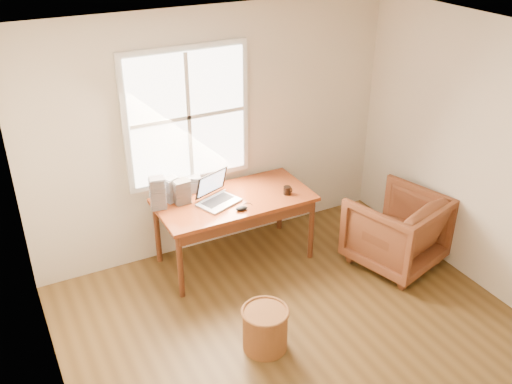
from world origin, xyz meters
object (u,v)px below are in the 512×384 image
laptop (218,189)px  coffee_mug (287,190)px  desk (234,200)px  cd_stack_a (171,189)px  armchair (396,230)px  wicker_stool (265,329)px

laptop → coffee_mug: (0.71, -0.14, -0.12)m
desk → cd_stack_a: cd_stack_a is taller
desk → coffee_mug: bearing=-18.7°
desk → cd_stack_a: 0.65m
armchair → desk: bearing=-45.4°
armchair → cd_stack_a: bearing=-43.7°
armchair → laptop: laptop is taller
desk → coffee_mug: 0.56m
desk → wicker_stool: 1.48m
wicker_stool → cd_stack_a: size_ratio=1.52×
laptop → cd_stack_a: (-0.40, 0.28, -0.04)m
armchair → laptop: bearing=-41.7°
coffee_mug → wicker_stool: bearing=-140.6°
desk → coffee_mug: (0.52, -0.18, 0.06)m
desk → armchair: size_ratio=1.84×
armchair → wicker_stool: bearing=-0.6°
desk → wicker_stool: bearing=-104.6°
cd_stack_a → armchair: bearing=-27.4°
cd_stack_a → desk: bearing=-22.9°
coffee_mug → armchair: bearing=-47.7°
coffee_mug → cd_stack_a: (-1.11, 0.42, 0.08)m
armchair → coffee_mug: coffee_mug is taller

